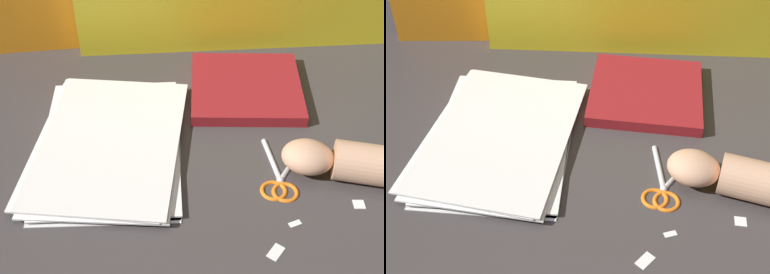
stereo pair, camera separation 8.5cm
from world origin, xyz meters
The scene contains 7 objects.
ground_plane centered at (0.00, 0.00, 0.00)m, with size 6.00×6.00×0.00m, color #3D3838.
paper_stack centered at (-0.13, 0.07, 0.01)m, with size 0.27×0.37×0.02m.
book_closed centered at (0.11, 0.23, 0.01)m, with size 0.22×0.22×0.02m.
scissors centered at (0.16, 0.00, 0.00)m, with size 0.09×0.15×0.01m.
paper_scrap_near centered at (0.14, -0.14, 0.00)m, with size 0.03×0.03×0.00m.
paper_scrap_mid centered at (0.17, -0.09, 0.00)m, with size 0.02×0.02×0.00m.
paper_scrap_far centered at (0.28, -0.05, 0.00)m, with size 0.02×0.02×0.00m.
Camera 1 is at (0.04, -0.60, 0.63)m, focal length 50.00 mm.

